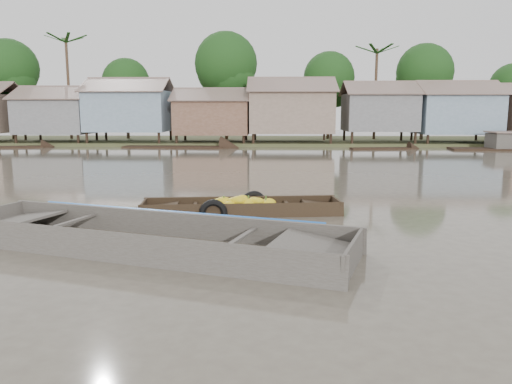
{
  "coord_description": "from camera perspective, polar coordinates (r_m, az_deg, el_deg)",
  "views": [
    {
      "loc": [
        0.81,
        -10.98,
        2.81
      ],
      "look_at": [
        0.48,
        1.18,
        0.8
      ],
      "focal_mm": 35.0,
      "sensor_mm": 36.0,
      "label": 1
    }
  ],
  "objects": [
    {
      "name": "banana_boat",
      "position": [
        13.67,
        -2.0,
        -1.91
      ],
      "size": [
        5.52,
        1.86,
        0.75
      ],
      "rotation": [
        0.0,
        0.0,
        0.1
      ],
      "color": "black",
      "rests_on": "ground"
    },
    {
      "name": "distant_boats",
      "position": [
        37.12,
        19.5,
        4.81
      ],
      "size": [
        47.82,
        16.2,
        1.38
      ],
      "color": "black",
      "rests_on": "ground"
    },
    {
      "name": "viewer_boat",
      "position": [
        10.55,
        -12.21,
        -5.81
      ],
      "size": [
        8.89,
        4.85,
        0.69
      ],
      "rotation": [
        0.0,
        0.0,
        -0.32
      ],
      "color": "#413C37",
      "rests_on": "ground"
    },
    {
      "name": "riverbank",
      "position": [
        42.91,
        4.61,
        9.7
      ],
      "size": [
        120.0,
        12.47,
        10.22
      ],
      "color": "#384723",
      "rests_on": "ground"
    },
    {
      "name": "ground",
      "position": [
        11.37,
        -2.57,
        -4.94
      ],
      "size": [
        120.0,
        120.0,
        0.0
      ],
      "primitive_type": "plane",
      "color": "#534B3F",
      "rests_on": "ground"
    }
  ]
}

